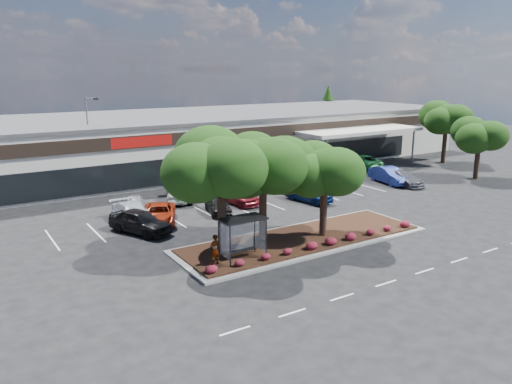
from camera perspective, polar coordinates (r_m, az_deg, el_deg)
ground at (r=32.99m, az=12.42°, el=-6.83°), size 160.00×160.00×0.00m
retail_store at (r=60.39m, az=-10.61°, el=5.70°), size 80.40×25.20×6.25m
landscape_island at (r=34.50m, az=5.37°, el=-5.40°), size 18.00×6.00×0.26m
lane_markings at (r=40.52m, az=1.90°, el=-2.59°), size 33.12×20.06×0.01m
shrub_row at (r=32.84m, az=7.63°, el=-5.77°), size 17.00×0.80×0.50m
bus_shelter at (r=30.04m, az=-1.66°, el=-3.91°), size 2.75×1.55×2.59m
island_tree_west at (r=30.58m, az=-3.97°, el=0.08°), size 7.20×7.20×7.89m
island_tree_mid at (r=32.98m, az=0.80°, el=0.62°), size 6.60×6.60×7.32m
island_tree_east at (r=34.24m, az=7.79°, el=0.29°), size 5.80×5.80×6.50m
tree_east_near at (r=58.16m, az=24.06°, el=4.53°), size 5.60×5.60×6.51m
tree_east_far at (r=66.71m, az=20.83°, el=6.36°), size 6.40×6.40×7.62m
conifer_north_east at (r=86.64m, az=8.18°, el=9.09°), size 3.96×3.96×9.00m
person_waiting at (r=29.52m, az=-4.73°, el=-6.58°), size 0.76×0.58×1.85m
light_pole at (r=51.70m, az=-18.37°, el=4.75°), size 1.43×0.50×8.91m
car_0 at (r=36.79m, az=-13.11°, el=-3.29°), size 3.92×5.41×1.71m
car_1 at (r=39.18m, az=-13.91°, el=-2.44°), size 2.37×5.28×1.50m
car_2 at (r=38.84m, az=-11.03°, el=-2.48°), size 4.31×5.70×1.44m
car_3 at (r=40.87m, az=-4.38°, el=-1.45°), size 2.71×4.45×1.42m
car_4 at (r=43.63m, az=-2.12°, el=-0.29°), size 2.35×4.96×1.64m
car_5 at (r=44.56m, az=6.03°, el=-0.07°), size 2.68×5.01×1.62m
car_7 at (r=52.76m, az=16.38°, el=1.54°), size 2.35×5.14×1.46m
car_8 at (r=53.22m, az=14.99°, el=1.85°), size 2.66×5.34×1.68m
car_9 at (r=42.66m, az=-13.74°, el=-1.17°), size 2.94×4.44×1.41m
car_10 at (r=45.15m, az=-8.64°, el=0.02°), size 2.60×5.07×1.59m
car_11 at (r=44.87m, az=-8.97°, el=-0.10°), size 3.56×4.93×1.56m
car_12 at (r=49.57m, az=-4.23°, el=1.32°), size 3.02×5.60×1.49m
car_13 at (r=49.63m, az=-3.18°, el=1.29°), size 1.53×4.25×1.39m
car_14 at (r=55.15m, az=3.93°, el=2.66°), size 2.95×5.02×1.60m
car_15 at (r=54.24m, az=9.17°, el=2.22°), size 1.96×4.24×1.41m
car_16 at (r=57.45m, az=6.02°, el=2.94°), size 2.90×4.95×1.35m
car_17 at (r=60.46m, az=11.85°, el=3.44°), size 3.74×6.49×1.70m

